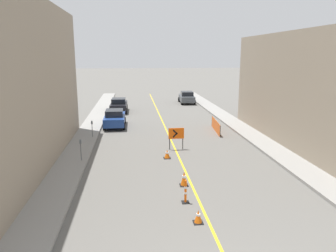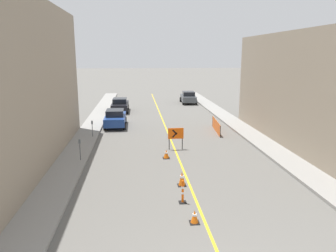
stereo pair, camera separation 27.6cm
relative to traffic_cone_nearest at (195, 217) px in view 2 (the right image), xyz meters
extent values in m
cube|color=gold|center=(0.42, 18.93, -0.26)|extent=(0.12, 47.92, 0.01)
cube|color=gray|center=(-6.22, 18.93, -0.18)|extent=(1.86, 47.92, 0.17)
cube|color=gray|center=(7.07, 18.93, -0.18)|extent=(1.86, 47.92, 0.17)
cube|color=gray|center=(11.00, 9.44, 3.75)|extent=(6.00, 20.58, 8.03)
cube|color=black|center=(0.00, 0.00, -0.25)|extent=(0.39, 0.39, 0.03)
cone|color=orange|center=(0.00, 0.00, 0.02)|extent=(0.31, 0.31, 0.51)
cylinder|color=white|center=(0.00, 0.00, 0.08)|extent=(0.16, 0.16, 0.08)
cube|color=black|center=(0.03, 3.76, -0.25)|extent=(0.43, 0.43, 0.03)
cone|color=orange|center=(0.03, 3.76, 0.12)|extent=(0.34, 0.34, 0.71)
cylinder|color=white|center=(0.03, 3.76, 0.20)|extent=(0.18, 0.18, 0.11)
cube|color=black|center=(-0.35, 8.26, -0.25)|extent=(0.44, 0.44, 0.03)
cone|color=orange|center=(-0.35, 8.26, 0.04)|extent=(0.36, 0.36, 0.55)
cylinder|color=white|center=(-0.35, 8.26, 0.10)|extent=(0.18, 0.18, 0.09)
cube|color=black|center=(-0.21, 1.82, -0.25)|extent=(0.33, 0.33, 0.04)
cylinder|color=#EF560C|center=(-0.21, 1.82, 0.25)|extent=(0.10, 0.10, 0.96)
cylinder|color=white|center=(-0.21, 1.82, 0.20)|extent=(0.12, 0.12, 0.10)
cylinder|color=white|center=(-0.21, 1.82, 0.46)|extent=(0.12, 0.12, 0.10)
sphere|color=#EF560C|center=(-0.21, 1.82, 0.76)|extent=(0.11, 0.11, 0.11)
cube|color=#EF560C|center=(0.49, 10.16, 0.88)|extent=(1.08, 0.10, 0.76)
cube|color=black|center=(0.41, 10.12, 0.99)|extent=(0.36, 0.03, 0.36)
cube|color=black|center=(0.41, 10.12, 0.77)|extent=(0.36, 0.03, 0.36)
cylinder|color=black|center=(0.03, 10.16, 0.12)|extent=(0.06, 0.06, 0.77)
cylinder|color=black|center=(0.95, 10.16, 0.12)|extent=(0.06, 0.06, 0.77)
cube|color=#EF560C|center=(4.58, 15.17, 0.22)|extent=(0.38, 4.16, 0.97)
cylinder|color=#262626|center=(4.41, 13.09, 0.22)|extent=(0.05, 0.05, 0.97)
cylinder|color=#262626|center=(4.76, 17.25, 0.22)|extent=(0.05, 0.05, 0.97)
cube|color=navy|center=(-4.12, 18.05, 0.41)|extent=(1.82, 4.31, 0.72)
cube|color=black|center=(-4.12, 17.83, 1.05)|extent=(1.54, 1.94, 0.55)
cylinder|color=black|center=(-4.98, 19.38, 0.05)|extent=(0.22, 0.64, 0.64)
cylinder|color=black|center=(-3.27, 19.38, 0.05)|extent=(0.22, 0.64, 0.64)
cylinder|color=black|center=(-4.98, 16.72, 0.05)|extent=(0.22, 0.64, 0.64)
cylinder|color=black|center=(-3.27, 16.72, 0.05)|extent=(0.22, 0.64, 0.64)
cube|color=black|center=(-4.03, 25.87, 0.41)|extent=(1.87, 4.33, 0.72)
cube|color=black|center=(-4.03, 25.65, 1.05)|extent=(1.56, 1.96, 0.55)
cylinder|color=black|center=(-4.89, 27.20, 0.05)|extent=(0.23, 0.64, 0.64)
cylinder|color=black|center=(-3.18, 27.20, 0.05)|extent=(0.23, 0.64, 0.64)
cylinder|color=black|center=(-4.89, 24.54, 0.05)|extent=(0.23, 0.64, 0.64)
cylinder|color=black|center=(-3.18, 24.54, 0.05)|extent=(0.23, 0.64, 0.64)
cube|color=#474C51|center=(4.82, 31.88, 0.41)|extent=(2.03, 4.39, 0.72)
cube|color=black|center=(4.82, 31.67, 1.05)|extent=(1.63, 2.01, 0.55)
cylinder|color=black|center=(3.97, 33.21, 0.05)|extent=(0.25, 0.65, 0.64)
cylinder|color=black|center=(5.68, 33.21, 0.05)|extent=(0.25, 0.65, 0.64)
cylinder|color=black|center=(3.97, 30.55, 0.05)|extent=(0.25, 0.65, 0.64)
cylinder|color=black|center=(5.68, 30.55, 0.05)|extent=(0.25, 0.65, 0.64)
cylinder|color=#4C4C51|center=(-5.64, 7.90, 0.43)|extent=(0.05, 0.05, 1.05)
cube|color=#565B60|center=(-5.64, 7.90, 1.06)|extent=(0.12, 0.10, 0.22)
sphere|color=#565B60|center=(-5.64, 7.90, 1.17)|extent=(0.11, 0.11, 0.11)
cylinder|color=#4C4C51|center=(-5.64, 13.74, 0.41)|extent=(0.05, 0.05, 1.01)
cube|color=#565B60|center=(-5.64, 13.74, 1.03)|extent=(0.12, 0.10, 0.22)
sphere|color=#565B60|center=(-5.64, 13.74, 1.14)|extent=(0.11, 0.11, 0.11)
camera|label=1|loc=(-2.46, -11.57, 6.24)|focal=35.00mm
camera|label=2|loc=(-2.18, -11.60, 6.24)|focal=35.00mm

